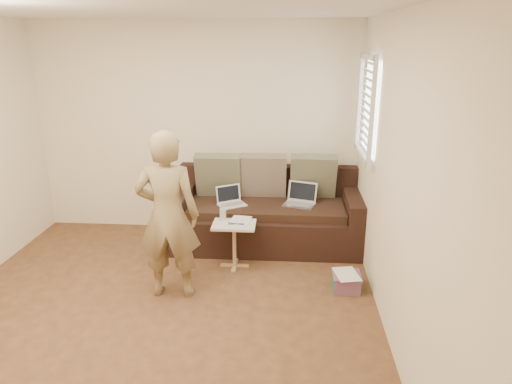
% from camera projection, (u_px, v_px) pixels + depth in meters
% --- Properties ---
extents(floor, '(4.50, 4.50, 0.00)m').
position_uv_depth(floor, '(153.00, 325.00, 4.07)').
color(floor, '#4C2F1C').
rests_on(floor, ground).
extents(ceiling, '(4.50, 4.50, 0.00)m').
position_uv_depth(ceiling, '(128.00, 5.00, 3.25)').
color(ceiling, white).
rests_on(ceiling, wall_back).
extents(wall_back, '(4.00, 0.00, 4.00)m').
position_uv_depth(wall_back, '(197.00, 130.00, 5.79)').
color(wall_back, beige).
rests_on(wall_back, ground).
extents(wall_right, '(0.00, 4.50, 4.50)m').
position_uv_depth(wall_right, '(401.00, 188.00, 3.53)').
color(wall_right, beige).
rests_on(wall_right, ground).
extents(window_blinds, '(0.12, 0.88, 1.08)m').
position_uv_depth(window_blinds, '(367.00, 107.00, 4.83)').
color(window_blinds, white).
rests_on(window_blinds, wall_right).
extents(sofa, '(2.20, 0.95, 0.85)m').
position_uv_depth(sofa, '(267.00, 211.00, 5.56)').
color(sofa, black).
rests_on(sofa, ground).
extents(pillow_left, '(0.55, 0.29, 0.57)m').
position_uv_depth(pillow_left, '(219.00, 175.00, 5.68)').
color(pillow_left, '#575A42').
rests_on(pillow_left, sofa).
extents(pillow_mid, '(0.55, 0.27, 0.57)m').
position_uv_depth(pillow_mid, '(264.00, 176.00, 5.66)').
color(pillow_mid, brown).
rests_on(pillow_mid, sofa).
extents(pillow_right, '(0.55, 0.28, 0.57)m').
position_uv_depth(pillow_right, '(313.00, 177.00, 5.63)').
color(pillow_right, '#575A42').
rests_on(pillow_right, sofa).
extents(laptop_silver, '(0.41, 0.35, 0.23)m').
position_uv_depth(laptop_silver, '(299.00, 205.00, 5.46)').
color(laptop_silver, '#B7BABC').
rests_on(laptop_silver, sofa).
extents(laptop_white, '(0.37, 0.35, 0.22)m').
position_uv_depth(laptop_white, '(232.00, 206.00, 5.45)').
color(laptop_white, white).
rests_on(laptop_white, sofa).
extents(person, '(0.61, 0.42, 1.63)m').
position_uv_depth(person, '(168.00, 216.00, 4.32)').
color(person, olive).
rests_on(person, ground).
extents(side_table, '(0.46, 0.32, 0.50)m').
position_uv_depth(side_table, '(234.00, 245.00, 5.04)').
color(side_table, silver).
rests_on(side_table, ground).
extents(drinking_glass, '(0.07, 0.07, 0.12)m').
position_uv_depth(drinking_glass, '(223.00, 214.00, 5.06)').
color(drinking_glass, silver).
rests_on(drinking_glass, side_table).
extents(scissors, '(0.20, 0.14, 0.02)m').
position_uv_depth(scissors, '(236.00, 224.00, 4.93)').
color(scissors, silver).
rests_on(scissors, side_table).
extents(paper_on_table, '(0.25, 0.33, 0.00)m').
position_uv_depth(paper_on_table, '(240.00, 221.00, 5.03)').
color(paper_on_table, white).
rests_on(paper_on_table, side_table).
extents(striped_box, '(0.28, 0.28, 0.17)m').
position_uv_depth(striped_box, '(346.00, 282.00, 4.61)').
color(striped_box, '#D92076').
rests_on(striped_box, ground).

